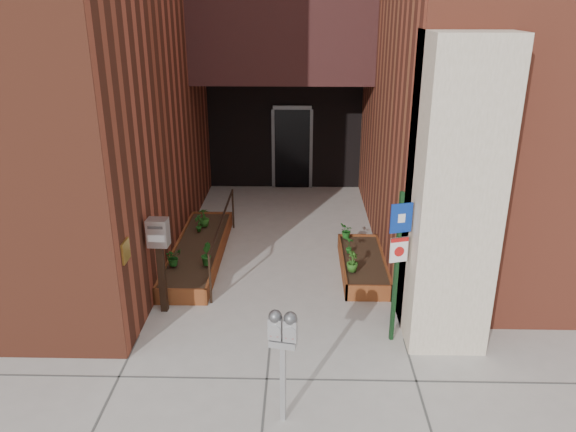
{
  "coord_description": "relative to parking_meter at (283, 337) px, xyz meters",
  "views": [
    {
      "loc": [
        0.43,
        -7.21,
        4.77
      ],
      "look_at": [
        0.22,
        1.8,
        1.26
      ],
      "focal_mm": 35.0,
      "sensor_mm": 36.0,
      "label": 1
    }
  ],
  "objects": [
    {
      "name": "ground",
      "position": [
        -0.24,
        1.76,
        -1.16
      ],
      "size": [
        80.0,
        80.0,
        0.0
      ],
      "primitive_type": "plane",
      "color": "#9E9991",
      "rests_on": "ground"
    },
    {
      "name": "sign_post",
      "position": [
        1.57,
        1.74,
        0.27
      ],
      "size": [
        0.31,
        0.12,
        2.33
      ],
      "color": "#123217",
      "rests_on": "ground"
    },
    {
      "name": "shrub_left_b",
      "position": [
        -1.49,
        3.6,
        -0.66
      ],
      "size": [
        0.26,
        0.26,
        0.4
      ],
      "primitive_type": "imported",
      "rotation": [
        0.0,
        0.0,
        1.77
      ],
      "color": "#184E16",
      "rests_on": "planter_left"
    },
    {
      "name": "planter_right",
      "position": [
        1.36,
        3.96,
        -1.03
      ],
      "size": [
        0.8,
        2.2,
        0.3
      ],
      "color": "brown",
      "rests_on": "ground"
    },
    {
      "name": "shrub_left_c",
      "position": [
        -1.83,
        5.42,
        -0.67
      ],
      "size": [
        0.26,
        0.26,
        0.39
      ],
      "primitive_type": "imported",
      "rotation": [
        0.0,
        0.0,
        3.37
      ],
      "color": "#225819",
      "rests_on": "planter_left"
    },
    {
      "name": "shrub_right_c",
      "position": [
        1.11,
        4.86,
        -0.71
      ],
      "size": [
        0.32,
        0.32,
        0.3
      ],
      "primitive_type": "imported",
      "rotation": [
        0.0,
        0.0,
        4.5
      ],
      "color": "#1C5F1B",
      "rests_on": "planter_right"
    },
    {
      "name": "shrub_left_d",
      "position": [
        -1.9,
        5.13,
        -0.68
      ],
      "size": [
        0.26,
        0.26,
        0.37
      ],
      "primitive_type": "imported",
      "rotation": [
        0.0,
        0.0,
        5.14
      ],
      "color": "#1C5A19",
      "rests_on": "planter_left"
    },
    {
      "name": "handrail",
      "position": [
        -1.29,
        4.41,
        -0.42
      ],
      "size": [
        0.04,
        3.34,
        0.9
      ],
      "color": "black",
      "rests_on": "ground"
    },
    {
      "name": "shrub_right_a",
      "position": [
        1.11,
        3.4,
        -0.68
      ],
      "size": [
        0.28,
        0.28,
        0.37
      ],
      "primitive_type": "imported",
      "rotation": [
        0.0,
        0.0,
        1.04
      ],
      "color": "#2A5F1B",
      "rests_on": "planter_right"
    },
    {
      "name": "planter_left",
      "position": [
        -1.79,
        4.46,
        -1.03
      ],
      "size": [
        0.9,
        3.6,
        0.3
      ],
      "color": "brown",
      "rests_on": "ground"
    },
    {
      "name": "shrub_right_b",
      "position": [
        1.11,
        4.14,
        -0.7
      ],
      "size": [
        0.24,
        0.24,
        0.33
      ],
      "primitive_type": "imported",
      "rotation": [
        0.0,
        0.0,
        2.66
      ],
      "color": "#1C5F1B",
      "rests_on": "planter_right"
    },
    {
      "name": "shrub_left_a",
      "position": [
        -2.08,
        3.56,
        -0.7
      ],
      "size": [
        0.41,
        0.41,
        0.32
      ],
      "primitive_type": "imported",
      "rotation": [
        0.0,
        0.0,
        0.8
      ],
      "color": "#185017",
      "rests_on": "planter_left"
    },
    {
      "name": "payment_dropbox",
      "position": [
        -2.02,
        2.5,
        -0.0
      ],
      "size": [
        0.33,
        0.26,
        1.61
      ],
      "color": "black",
      "rests_on": "ground"
    },
    {
      "name": "parking_meter",
      "position": [
        0.0,
        0.0,
        0.0
      ],
      "size": [
        0.35,
        0.19,
        1.5
      ],
      "color": "#A6A5A8",
      "rests_on": "ground"
    }
  ]
}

